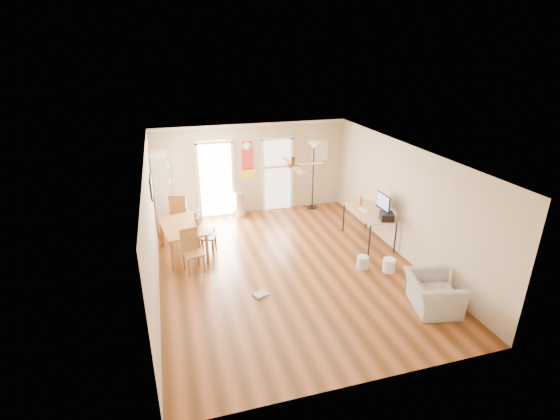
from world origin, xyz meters
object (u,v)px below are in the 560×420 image
object	(u,v)px
dining_table	(183,240)
dining_chair_far	(181,213)
bookshelf	(162,191)
wastebasket_a	(363,262)
dining_chair_right_b	(207,235)
torchiere_lamp	(313,176)
printer	(387,216)
dining_chair_near	(193,252)
wastebasket_b	(389,265)
trash_can	(240,204)
armchair	(433,293)
computer_desk	(368,226)
dining_chair_right_a	(206,228)

from	to	relation	value
dining_table	dining_chair_far	distance (m)	1.32
bookshelf	wastebasket_a	bearing A→B (deg)	-22.74
dining_table	dining_chair_right_b	distance (m)	0.56
dining_table	torchiere_lamp	size ratio (longest dim) A/B	0.73
printer	torchiere_lamp	bearing A→B (deg)	120.15
dining_chair_near	wastebasket_b	distance (m)	4.25
torchiere_lamp	printer	distance (m)	3.18
trash_can	printer	bearing A→B (deg)	-46.67
bookshelf	wastebasket_b	xyz separation A→B (m)	(4.59, -3.81, -0.87)
armchair	wastebasket_a	bearing A→B (deg)	31.76
dining_chair_near	torchiere_lamp	size ratio (longest dim) A/B	0.47
dining_chair_right_b	torchiere_lamp	xyz separation A→B (m)	(3.38, 2.01, 0.55)
computer_desk	bookshelf	bearing A→B (deg)	154.39
dining_chair_far	printer	world-z (taller)	dining_chair_far
bookshelf	trash_can	bearing A→B (deg)	21.97
computer_desk	dining_chair_right_b	bearing A→B (deg)	172.63
dining_table	wastebasket_a	distance (m)	4.15
dining_chair_right_b	trash_can	xyz separation A→B (m)	(1.16, 1.97, -0.10)
computer_desk	printer	world-z (taller)	printer
wastebasket_a	wastebasket_b	distance (m)	0.56
dining_chair_right_b	wastebasket_a	xyz separation A→B (m)	(3.19, -1.71, -0.32)
dining_chair_right_b	dining_chair_far	bearing A→B (deg)	38.61
dining_chair_right_b	wastebasket_b	distance (m)	4.19
dining_chair_far	armchair	xyz separation A→B (m)	(4.27, -4.79, -0.22)
computer_desk	dining_chair_right_a	bearing A→B (deg)	168.13
bookshelf	armchair	world-z (taller)	bookshelf
printer	armchair	bearing A→B (deg)	-79.48
dining_chair_far	wastebasket_b	size ratio (longest dim) A/B	3.52
printer	dining_chair_right_a	bearing A→B (deg)	178.73
printer	dining_chair_far	bearing A→B (deg)	169.46
dining_table	printer	distance (m)	4.77
torchiere_lamp	armchair	bearing A→B (deg)	-86.07
printer	armchair	distance (m)	2.40
dining_chair_right_b	torchiere_lamp	distance (m)	3.97
armchair	dining_chair_right_a	bearing A→B (deg)	58.69
dining_chair_right_b	printer	xyz separation A→B (m)	(4.05, -1.09, 0.44)
armchair	wastebasket_b	bearing A→B (deg)	16.74
wastebasket_b	armchair	size ratio (longest dim) A/B	0.31
dining_chair_right_b	wastebasket_a	size ratio (longest dim) A/B	3.18
wastebasket_a	wastebasket_b	world-z (taller)	wastebasket_b
dining_chair_right_b	computer_desk	bearing A→B (deg)	-79.42
armchair	dining_chair_far	bearing A→B (deg)	55.19
dining_chair_near	wastebasket_b	xyz separation A→B (m)	(4.07, -1.19, -0.33)
torchiere_lamp	armchair	world-z (taller)	torchiere_lamp
dining_table	dining_chair_far	bearing A→B (deg)	88.81
dining_chair_right_b	computer_desk	size ratio (longest dim) A/B	0.61
bookshelf	torchiere_lamp	world-z (taller)	bookshelf
dining_chair_right_b	dining_chair_far	xyz separation A→B (m)	(-0.52, 1.39, 0.07)
torchiere_lamp	armchair	xyz separation A→B (m)	(0.37, -5.41, -0.70)
computer_desk	wastebasket_b	bearing A→B (deg)	-99.65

